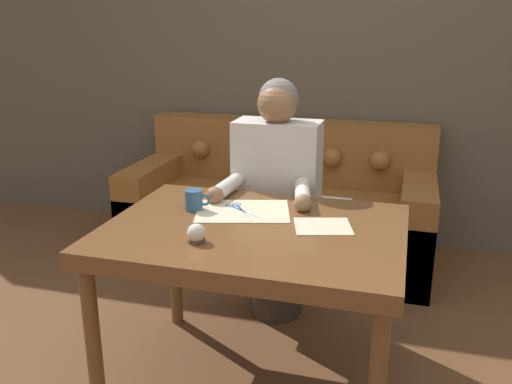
# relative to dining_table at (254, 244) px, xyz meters

# --- Properties ---
(wall_back) EXTENTS (8.00, 0.06, 2.60)m
(wall_back) POSITION_rel_dining_table_xyz_m (0.07, 1.83, 0.64)
(wall_back) COLOR brown
(wall_back) RESTS_ON ground_plane
(dining_table) EXTENTS (1.18, 0.88, 0.73)m
(dining_table) POSITION_rel_dining_table_xyz_m (0.00, 0.00, 0.00)
(dining_table) COLOR brown
(dining_table) RESTS_ON ground_plane
(couch) EXTENTS (1.95, 0.88, 0.87)m
(couch) POSITION_rel_dining_table_xyz_m (-0.22, 1.39, -0.35)
(couch) COLOR brown
(couch) RESTS_ON ground_plane
(person) EXTENTS (0.48, 0.57, 1.25)m
(person) POSITION_rel_dining_table_xyz_m (-0.06, 0.61, -0.02)
(person) COLOR #33281E
(person) RESTS_ON ground_plane
(pattern_paper_main) EXTENTS (0.46, 0.39, 0.00)m
(pattern_paper_main) POSITION_rel_dining_table_xyz_m (-0.09, 0.15, 0.08)
(pattern_paper_main) COLOR beige
(pattern_paper_main) RESTS_ON dining_table
(pattern_paper_offcut) EXTENTS (0.26, 0.24, 0.00)m
(pattern_paper_offcut) POSITION_rel_dining_table_xyz_m (0.26, 0.07, 0.08)
(pattern_paper_offcut) COLOR beige
(pattern_paper_offcut) RESTS_ON dining_table
(scissors) EXTENTS (0.21, 0.21, 0.01)m
(scissors) POSITION_rel_dining_table_xyz_m (-0.12, 0.17, 0.08)
(scissors) COLOR silver
(scissors) RESTS_ON dining_table
(mug) EXTENTS (0.11, 0.08, 0.09)m
(mug) POSITION_rel_dining_table_xyz_m (-0.30, 0.12, 0.12)
(mug) COLOR #335B84
(mug) RESTS_ON dining_table
(pin_cushion) EXTENTS (0.07, 0.07, 0.07)m
(pin_cushion) POSITION_rel_dining_table_xyz_m (-0.16, -0.22, 0.11)
(pin_cushion) COLOR #4C3828
(pin_cushion) RESTS_ON dining_table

